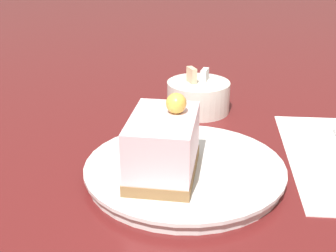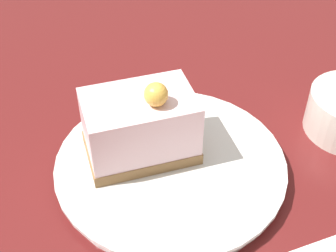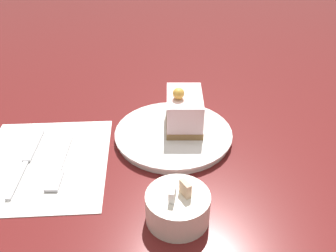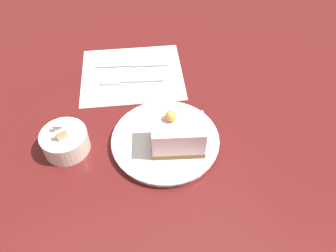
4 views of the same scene
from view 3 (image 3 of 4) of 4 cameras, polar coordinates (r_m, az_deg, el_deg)
ground_plane at (r=0.67m, az=-1.13°, el=-3.97°), size 4.00×4.00×0.00m
plate at (r=0.70m, az=0.83°, el=-1.29°), size 0.22×0.22×0.02m
cake_slice at (r=0.70m, az=2.47°, el=2.43°), size 0.09×0.11×0.09m
napkin at (r=0.68m, az=-18.32°, el=-5.26°), size 0.26×0.28×0.00m
fork at (r=0.66m, az=-16.15°, el=-5.76°), size 0.05×0.15×0.00m
knife at (r=0.70m, az=-20.40°, el=-4.17°), size 0.05×0.18×0.00m
sugar_bowl at (r=0.54m, az=1.49°, el=-12.22°), size 0.09×0.09×0.07m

